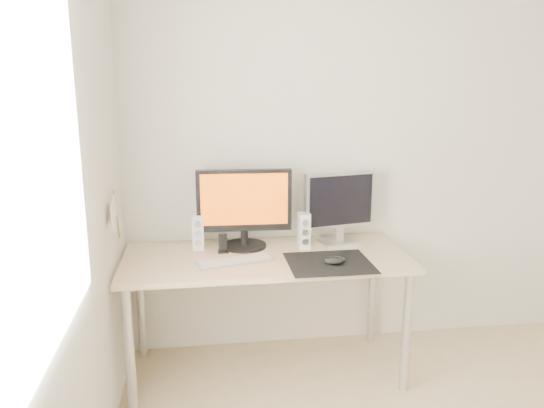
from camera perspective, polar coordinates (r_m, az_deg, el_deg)
wall_back at (r=3.47m, az=13.96°, el=5.47°), size 3.50×0.00×3.50m
wall_left at (r=1.58m, az=-24.53°, el=-4.59°), size 0.00×3.50×3.50m
window_pane at (r=1.52m, az=-25.00°, el=4.43°), size 0.00×1.30×1.30m
mousepad at (r=2.90m, az=6.18°, el=-6.31°), size 0.45×0.40×0.00m
mouse at (r=2.87m, az=6.73°, el=-6.05°), size 0.12×0.07×0.04m
desk at (r=3.03m, az=-0.66°, el=-6.92°), size 1.60×0.70×0.73m
main_monitor at (r=3.08m, az=-3.01°, el=-0.17°), size 0.55×0.27×0.47m
second_monitor at (r=3.20m, az=7.28°, el=0.03°), size 0.45×0.20×0.43m
speaker_left at (r=3.11m, az=-7.97°, el=-2.99°), size 0.07×0.08×0.21m
speaker_right at (r=3.12m, az=3.45°, el=-2.85°), size 0.07×0.08×0.21m
keyboard at (r=2.90m, az=-3.97°, el=-6.13°), size 0.44×0.22×0.02m
phone_dock at (r=3.06m, az=-5.29°, el=-4.59°), size 0.06×0.05×0.11m
pennant at (r=2.79m, az=-16.57°, el=-0.79°), size 0.01×0.23×0.29m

